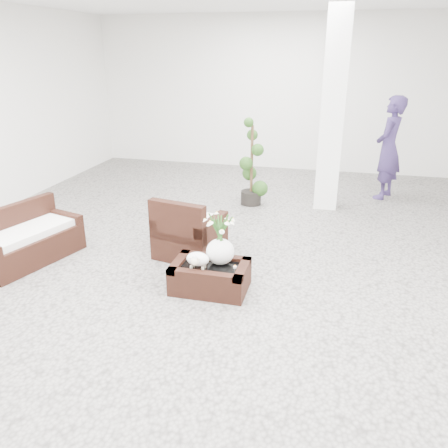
% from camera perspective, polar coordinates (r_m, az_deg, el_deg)
% --- Properties ---
extents(ground, '(11.00, 11.00, 0.00)m').
position_cam_1_polar(ground, '(6.20, 0.23, -5.02)').
color(ground, gray).
rests_on(ground, ground).
extents(column, '(0.40, 0.40, 3.50)m').
position_cam_1_polar(column, '(8.26, 13.52, 13.75)').
color(column, white).
rests_on(column, ground).
extents(coffee_table, '(0.90, 0.60, 0.31)m').
position_cam_1_polar(coffee_table, '(5.52, -1.74, -6.75)').
color(coffee_table, '#32170E').
rests_on(coffee_table, ground).
extents(sheep_figurine, '(0.28, 0.23, 0.21)m').
position_cam_1_polar(sheep_figurine, '(5.34, -3.30, -4.60)').
color(sheep_figurine, white).
rests_on(sheep_figurine, coffee_table).
extents(planter_narcissus, '(0.44, 0.44, 0.80)m').
position_cam_1_polar(planter_narcissus, '(5.34, -0.48, -1.10)').
color(planter_narcissus, white).
rests_on(planter_narcissus, coffee_table).
extents(tealight, '(0.04, 0.04, 0.03)m').
position_cam_1_polar(tealight, '(5.39, 1.38, -5.41)').
color(tealight, white).
rests_on(tealight, coffee_table).
extents(armchair, '(0.96, 0.93, 0.87)m').
position_cam_1_polar(armchair, '(6.33, -4.32, -0.21)').
color(armchair, '#32170E').
rests_on(armchair, ground).
extents(loveseat, '(1.04, 1.54, 0.75)m').
position_cam_1_polar(loveseat, '(6.71, -23.50, -1.29)').
color(loveseat, '#32170E').
rests_on(loveseat, ground).
extents(topiary, '(0.42, 0.42, 1.58)m').
position_cam_1_polar(topiary, '(8.37, 3.50, 7.66)').
color(topiary, '#204014').
rests_on(topiary, ground).
extents(shopper, '(0.70, 0.83, 1.95)m').
position_cam_1_polar(shopper, '(9.26, 19.97, 8.94)').
color(shopper, '#362757').
rests_on(shopper, ground).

